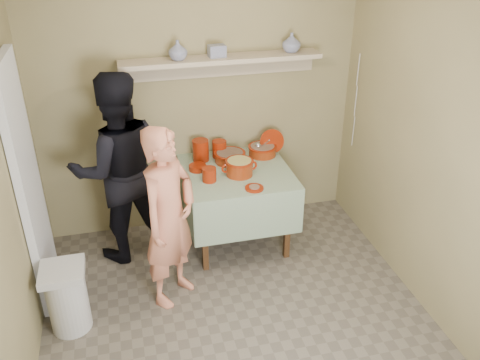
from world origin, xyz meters
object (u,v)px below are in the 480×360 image
object	(u,v)px
trash_bin	(67,298)
serving_table	(237,182)
person_helper	(119,169)
cazuela_rice	(239,166)
person_cook	(169,218)

from	to	relation	value
trash_bin	serving_table	bearing A→B (deg)	28.71
serving_table	person_helper	bearing A→B (deg)	176.38
serving_table	trash_bin	distance (m)	1.77
person_helper	trash_bin	size ratio (longest dim) A/B	3.10
cazuela_rice	trash_bin	distance (m)	1.78
person_helper	cazuela_rice	bearing A→B (deg)	162.37
person_cook	serving_table	bearing A→B (deg)	-3.34
cazuela_rice	person_helper	bearing A→B (deg)	171.55
person_helper	trash_bin	bearing A→B (deg)	52.79
person_helper	serving_table	world-z (taller)	person_helper
person_cook	cazuela_rice	world-z (taller)	person_cook
serving_table	trash_bin	xyz separation A→B (m)	(-1.52, -0.83, -0.36)
serving_table	person_cook	bearing A→B (deg)	-136.87
serving_table	trash_bin	world-z (taller)	serving_table
person_cook	cazuela_rice	xyz separation A→B (m)	(0.70, 0.56, 0.09)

